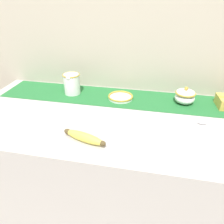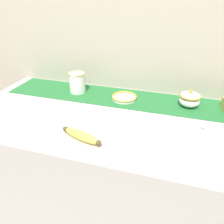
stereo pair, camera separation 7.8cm
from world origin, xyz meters
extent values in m
plane|color=#B2A899|center=(0.00, 0.00, 0.00)|extent=(12.00, 12.00, 0.00)
cube|color=#B7B2AD|center=(0.00, 0.00, 0.44)|extent=(1.47, 0.70, 0.87)
cube|color=#B7AD99|center=(0.00, 0.37, 1.20)|extent=(2.27, 0.04, 2.40)
cube|color=#236B33|center=(0.00, 0.21, 0.88)|extent=(1.35, 0.25, 0.00)
cylinder|color=white|center=(-0.27, 0.21, 0.94)|extent=(0.09, 0.09, 0.12)
torus|color=#B79333|center=(-0.27, 0.21, 0.99)|extent=(0.10, 0.10, 0.01)
torus|color=white|center=(-0.27, 0.27, 0.95)|extent=(0.06, 0.01, 0.06)
ellipsoid|color=white|center=(-0.27, 0.17, 0.99)|extent=(0.03, 0.02, 0.02)
ellipsoid|color=white|center=(0.38, 0.21, 0.91)|extent=(0.11, 0.11, 0.06)
torus|color=#B79333|center=(0.38, 0.21, 0.94)|extent=(0.11, 0.11, 0.01)
ellipsoid|color=white|center=(0.38, 0.21, 0.94)|extent=(0.10, 0.10, 0.02)
sphere|color=#B79333|center=(0.38, 0.21, 0.96)|extent=(0.02, 0.02, 0.02)
cylinder|color=white|center=(0.03, 0.20, 0.88)|extent=(0.14, 0.14, 0.01)
torus|color=#B79333|center=(0.03, 0.20, 0.89)|extent=(0.14, 0.14, 0.01)
ellipsoid|color=#DBCC4C|center=(-0.05, -0.22, 0.89)|extent=(0.19, 0.09, 0.04)
ellipsoid|color=brown|center=(-0.13, -0.20, 0.89)|extent=(0.04, 0.03, 0.02)
ellipsoid|color=brown|center=(0.03, -0.25, 0.89)|extent=(0.03, 0.03, 0.02)
cube|color=#B7B7BC|center=(0.36, 0.01, 0.87)|extent=(0.14, 0.02, 0.00)
ellipsoid|color=#B7B7BC|center=(0.45, 0.02, 0.88)|extent=(0.04, 0.03, 0.01)
camera|label=1|loc=(0.21, -0.92, 1.43)|focal=35.00mm
camera|label=2|loc=(0.28, -0.90, 1.43)|focal=35.00mm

